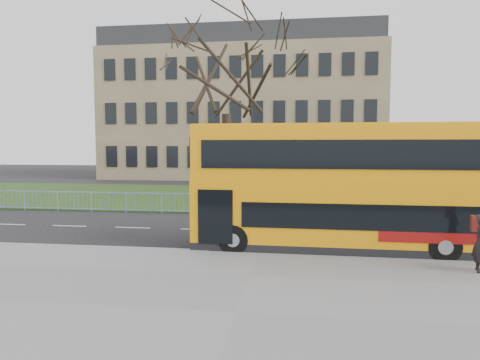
% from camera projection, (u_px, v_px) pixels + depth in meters
% --- Properties ---
extents(ground, '(120.00, 120.00, 0.00)m').
position_uv_depth(ground, '(262.00, 245.00, 15.74)').
color(ground, black).
rests_on(ground, ground).
extents(pavement, '(80.00, 10.50, 0.12)m').
position_uv_depth(pavement, '(237.00, 315.00, 9.07)').
color(pavement, slate).
rests_on(pavement, ground).
extents(kerb, '(80.00, 0.20, 0.14)m').
position_uv_depth(kerb, '(259.00, 253.00, 14.20)').
color(kerb, gray).
rests_on(kerb, ground).
extents(grass_verge, '(80.00, 15.40, 0.08)m').
position_uv_depth(grass_verge, '(279.00, 197.00, 29.86)').
color(grass_verge, '#203613').
rests_on(grass_verge, ground).
extents(guard_railing, '(40.00, 0.12, 1.10)m').
position_uv_depth(guard_railing, '(273.00, 205.00, 22.22)').
color(guard_railing, '#7AA4DA').
rests_on(guard_railing, ground).
extents(bare_tree, '(9.09, 9.09, 12.98)m').
position_uv_depth(bare_tree, '(226.00, 96.00, 25.49)').
color(bare_tree, black).
rests_on(bare_tree, grass_verge).
extents(civic_building, '(30.00, 15.00, 14.00)m').
position_uv_depth(civic_building, '(245.00, 117.00, 50.42)').
color(civic_building, '#8B7358').
rests_on(civic_building, ground).
extents(yellow_bus, '(10.33, 2.65, 4.31)m').
position_uv_depth(yellow_bus, '(344.00, 184.00, 14.67)').
color(yellow_bus, '#FE9E0A').
rests_on(yellow_bus, ground).
extents(pedestrian, '(0.49, 0.65, 1.62)m').
position_uv_depth(pedestrian, '(480.00, 243.00, 11.92)').
color(pedestrian, black).
rests_on(pedestrian, pavement).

